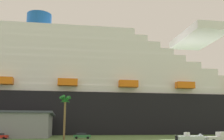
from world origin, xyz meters
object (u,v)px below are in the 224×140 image
Objects in this scene: pickup_truck at (220,138)px; small_boat_on_trailer at (193,138)px; cruise_ship at (87,94)px; parked_car_green_wagon at (82,136)px; palm_tree at (65,103)px.

small_boat_on_trailer is (-5.93, -0.57, -0.08)m from pickup_truck.
cruise_ship is 55.38m from parked_car_green_wagon.
pickup_truck reaches higher than parked_car_green_wagon.
small_boat_on_trailer reaches higher than parked_car_green_wagon.
cruise_ship is at bearing 85.94° from parked_car_green_wagon.
cruise_ship is 82.22m from pickup_truck.
cruise_ship reaches higher than parked_car_green_wagon.
palm_tree is at bearing -97.80° from cruise_ship.
cruise_ship is 37.82× the size of pickup_truck.
pickup_truck is (22.91, -76.97, -17.62)m from cruise_ship.
palm_tree is 2.30× the size of parked_car_green_wagon.
parked_car_green_wagon is (-20.69, 25.25, -0.13)m from small_boat_on_trailer.
parked_car_green_wagon is at bearing 60.77° from palm_tree.
palm_tree is at bearing 152.11° from pickup_truck.
palm_tree is at bearing -119.23° from parked_car_green_wagon.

